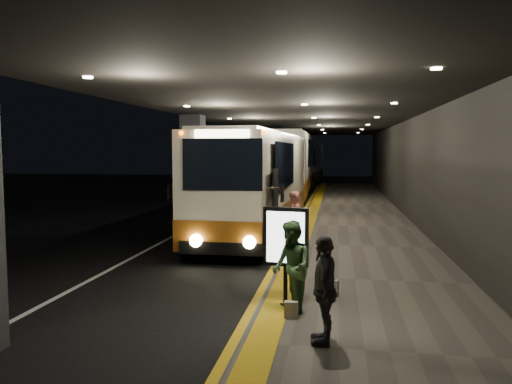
% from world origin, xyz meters
% --- Properties ---
extents(ground, '(90.00, 90.00, 0.00)m').
position_xyz_m(ground, '(0.00, 0.00, 0.00)').
color(ground, black).
extents(lane_line_white, '(0.12, 50.00, 0.01)m').
position_xyz_m(lane_line_white, '(-1.80, 5.00, 0.01)').
color(lane_line_white, silver).
rests_on(lane_line_white, ground).
extents(kerb_stripe_yellow, '(0.18, 50.00, 0.01)m').
position_xyz_m(kerb_stripe_yellow, '(2.35, 5.00, 0.01)').
color(kerb_stripe_yellow, gold).
rests_on(kerb_stripe_yellow, ground).
extents(sidewalk, '(4.50, 50.00, 0.15)m').
position_xyz_m(sidewalk, '(4.75, 5.00, 0.07)').
color(sidewalk, '#514C44').
rests_on(sidewalk, ground).
extents(tactile_strip, '(0.50, 50.00, 0.01)m').
position_xyz_m(tactile_strip, '(2.85, 5.00, 0.16)').
color(tactile_strip, gold).
rests_on(tactile_strip, sidewalk).
extents(terminal_wall, '(0.10, 50.00, 6.00)m').
position_xyz_m(terminal_wall, '(7.00, 5.00, 3.00)').
color(terminal_wall, black).
rests_on(terminal_wall, ground).
extents(support_columns, '(0.80, 24.80, 4.40)m').
position_xyz_m(support_columns, '(-1.50, 4.00, 2.20)').
color(support_columns, black).
rests_on(support_columns, ground).
extents(canopy, '(9.00, 50.00, 0.40)m').
position_xyz_m(canopy, '(2.50, 5.00, 4.60)').
color(canopy, black).
rests_on(canopy, support_columns).
extents(coach_main, '(2.72, 11.65, 3.61)m').
position_xyz_m(coach_main, '(1.04, 3.68, 1.73)').
color(coach_main, beige).
rests_on(coach_main, ground).
extents(coach_second, '(2.97, 12.91, 4.04)m').
position_xyz_m(coach_second, '(0.88, 17.10, 1.94)').
color(coach_second, beige).
rests_on(coach_second, ground).
extents(coach_third, '(3.14, 11.68, 3.63)m').
position_xyz_m(coach_third, '(1.07, 28.62, 1.74)').
color(coach_third, beige).
rests_on(coach_third, ground).
extents(passenger_boarding, '(0.59, 0.73, 1.73)m').
position_xyz_m(passenger_boarding, '(2.80, -0.10, 1.02)').
color(passenger_boarding, '#AF5A51').
rests_on(passenger_boarding, sidewalk).
extents(passenger_waiting_green, '(0.78, 0.94, 1.67)m').
position_xyz_m(passenger_waiting_green, '(3.16, -5.74, 0.98)').
color(passenger_waiting_green, '#436E3D').
rests_on(passenger_waiting_green, sidewalk).
extents(passenger_waiting_grey, '(0.55, 1.00, 1.66)m').
position_xyz_m(passenger_waiting_grey, '(3.78, -7.06, 0.98)').
color(passenger_waiting_grey, '#454449').
rests_on(passenger_waiting_grey, sidewalk).
extents(bag_polka, '(0.30, 0.18, 0.33)m').
position_xyz_m(bag_polka, '(3.87, -4.61, 0.32)').
color(bag_polka, black).
rests_on(bag_polka, sidewalk).
extents(bag_plain, '(0.23, 0.14, 0.29)m').
position_xyz_m(bag_plain, '(3.19, -6.03, 0.30)').
color(bag_plain, '#B5B3AA').
rests_on(bag_plain, sidewalk).
extents(info_sign, '(0.88, 0.25, 1.84)m').
position_xyz_m(info_sign, '(3.00, -5.17, 1.39)').
color(info_sign, black).
rests_on(info_sign, sidewalk).
extents(stanchion_post, '(0.05, 0.05, 1.03)m').
position_xyz_m(stanchion_post, '(2.75, -1.00, 0.66)').
color(stanchion_post, black).
rests_on(stanchion_post, sidewalk).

